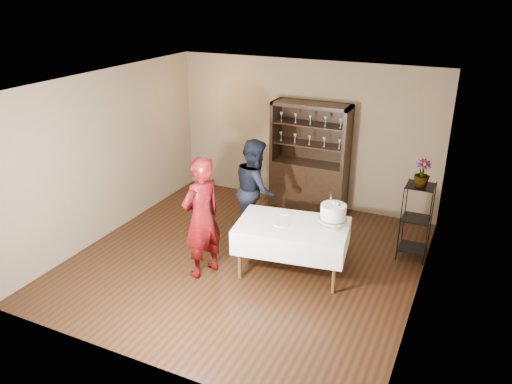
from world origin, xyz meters
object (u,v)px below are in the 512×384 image
at_px(woman, 202,218).
at_px(potted_plant, 422,173).
at_px(plant_etagere, 416,218).
at_px(cake, 333,213).
at_px(china_hutch, 309,175).
at_px(man, 255,189).
at_px(cake_table, 292,236).

xyz_separation_m(woman, potted_plant, (2.68, 1.75, 0.50)).
relative_size(plant_etagere, cake, 2.21).
height_order(china_hutch, woman, china_hutch).
bearing_deg(cake, woman, -157.52).
relative_size(plant_etagere, potted_plant, 2.97).
height_order(plant_etagere, cake, cake).
xyz_separation_m(china_hutch, man, (-0.41, -1.45, 0.18)).
xyz_separation_m(china_hutch, plant_etagere, (2.08, -1.05, -0.01)).
relative_size(cake_table, man, 1.01).
distance_m(plant_etagere, potted_plant, 0.74).
bearing_deg(plant_etagere, china_hutch, 153.17).
xyz_separation_m(man, potted_plant, (2.49, 0.37, 0.55)).
bearing_deg(man, cake, -144.81).
distance_m(plant_etagere, cake, 1.51).
xyz_separation_m(china_hutch, potted_plant, (2.08, -1.08, 0.72)).
relative_size(cake_table, cake, 3.11).
bearing_deg(woman, potted_plant, 142.40).
bearing_deg(potted_plant, cake, -133.14).
relative_size(china_hutch, cake_table, 1.18).
xyz_separation_m(china_hutch, cake_table, (0.55, -2.27, -0.07)).
relative_size(man, potted_plant, 4.16).
xyz_separation_m(china_hutch, cake, (1.09, -2.13, 0.33)).
bearing_deg(man, plant_etagere, -111.27).
height_order(plant_etagere, man, man).
bearing_deg(cake_table, plant_etagere, 38.65).
distance_m(china_hutch, plant_etagere, 2.33).
distance_m(plant_etagere, man, 2.53).
bearing_deg(potted_plant, woman, -146.77).
relative_size(china_hutch, man, 1.19).
bearing_deg(china_hutch, man, -105.92).
xyz_separation_m(cake_table, woman, (-1.15, -0.56, 0.30)).
relative_size(china_hutch, plant_etagere, 1.67).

